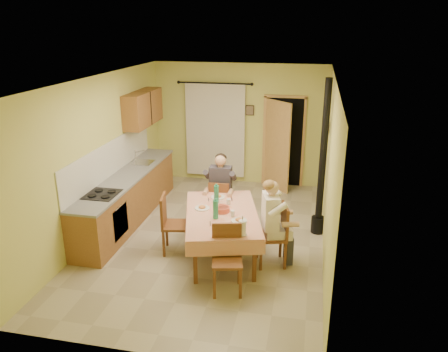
% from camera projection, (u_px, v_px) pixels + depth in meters
% --- Properties ---
extents(floor, '(4.00, 6.00, 0.01)m').
position_uv_depth(floor, '(209.00, 237.00, 7.86)').
color(floor, tan).
rests_on(floor, ground).
extents(room_shell, '(4.04, 6.04, 2.82)m').
position_uv_depth(room_shell, '(208.00, 139.00, 7.25)').
color(room_shell, '#D6D76E').
rests_on(room_shell, ground).
extents(kitchen_run, '(0.64, 3.64, 1.56)m').
position_uv_depth(kitchen_run, '(128.00, 197.00, 8.40)').
color(kitchen_run, brown).
rests_on(kitchen_run, ground).
extents(upper_cabinets, '(0.35, 1.40, 0.70)m').
position_uv_depth(upper_cabinets, '(143.00, 108.00, 9.13)').
color(upper_cabinets, brown).
rests_on(upper_cabinets, room_shell).
extents(curtain, '(1.70, 0.07, 2.22)m').
position_uv_depth(curtain, '(215.00, 130.00, 10.22)').
color(curtain, black).
rests_on(curtain, ground).
extents(doorway, '(0.96, 0.63, 2.15)m').
position_uv_depth(doorway, '(280.00, 143.00, 9.93)').
color(doorway, black).
rests_on(doorway, ground).
extents(dining_table, '(1.60, 2.14, 0.76)m').
position_uv_depth(dining_table, '(222.00, 234.00, 7.14)').
color(dining_table, '#E09579').
rests_on(dining_table, ground).
extents(tableware, '(0.98, 1.50, 0.33)m').
position_uv_depth(tableware, '(223.00, 212.00, 6.89)').
color(tableware, white).
rests_on(tableware, dining_table).
extents(chair_far, '(0.39, 0.39, 0.93)m').
position_uv_depth(chair_far, '(220.00, 213.00, 8.16)').
color(chair_far, brown).
rests_on(chair_far, ground).
extents(chair_near, '(0.51, 0.51, 0.98)m').
position_uv_depth(chair_near, '(227.00, 272.00, 6.21)').
color(chair_near, brown).
rests_on(chair_near, ground).
extents(chair_right, '(0.54, 0.54, 1.00)m').
position_uv_depth(chair_right, '(272.00, 247.00, 6.91)').
color(chair_right, brown).
rests_on(chair_right, ground).
extents(chair_left, '(0.52, 0.52, 1.00)m').
position_uv_depth(chair_left, '(175.00, 235.00, 7.29)').
color(chair_left, brown).
rests_on(chair_left, ground).
extents(man_far, '(0.59, 0.47, 1.39)m').
position_uv_depth(man_far, '(220.00, 183.00, 7.98)').
color(man_far, '#38333D').
rests_on(man_far, chair_far).
extents(man_right, '(0.56, 0.64, 1.39)m').
position_uv_depth(man_right, '(273.00, 213.00, 6.72)').
color(man_right, white).
rests_on(man_right, chair_right).
extents(stove_flue, '(0.24, 0.24, 2.80)m').
position_uv_depth(stove_flue, '(321.00, 180.00, 7.70)').
color(stove_flue, black).
rests_on(stove_flue, ground).
extents(picture_back, '(0.19, 0.03, 0.23)m').
position_uv_depth(picture_back, '(250.00, 110.00, 9.96)').
color(picture_back, black).
rests_on(picture_back, room_shell).
extents(picture_right, '(0.03, 0.31, 0.21)m').
position_uv_depth(picture_right, '(328.00, 127.00, 7.97)').
color(picture_right, brown).
rests_on(picture_right, room_shell).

